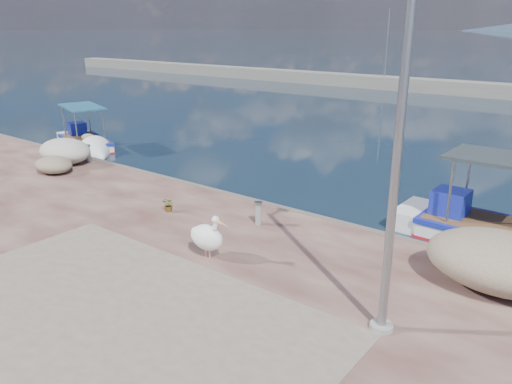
% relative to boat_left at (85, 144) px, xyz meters
% --- Properties ---
extents(ground, '(1400.00, 1400.00, 0.00)m').
position_rel_boat_left_xyz_m(ground, '(13.54, -7.15, -0.20)').
color(ground, '#162635').
rests_on(ground, ground).
extents(quay_patch, '(9.00, 7.00, 0.01)m').
position_rel_boat_left_xyz_m(quay_patch, '(14.54, -10.15, 0.31)').
color(quay_patch, gray).
rests_on(quay_patch, quay).
extents(boat_left, '(5.51, 3.28, 2.52)m').
position_rel_boat_left_xyz_m(boat_left, '(0.00, 0.00, 0.00)').
color(boat_left, white).
rests_on(boat_left, ground).
extents(boat_right, '(6.25, 2.22, 2.98)m').
position_rel_boat_left_xyz_m(boat_right, '(19.58, 0.18, 0.04)').
color(boat_right, white).
rests_on(boat_right, ground).
extents(pelican, '(1.22, 0.63, 1.18)m').
position_rel_boat_left_xyz_m(pelican, '(14.26, -6.21, 0.86)').
color(pelican, tan).
rests_on(pelican, quay).
extents(lamp_post, '(0.44, 0.96, 7.00)m').
position_rel_boat_left_xyz_m(lamp_post, '(18.94, -6.44, 3.60)').
color(lamp_post, gray).
rests_on(lamp_post, quay).
extents(bollard_near, '(0.23, 0.23, 0.69)m').
position_rel_boat_left_xyz_m(bollard_near, '(13.93, -3.73, 0.68)').
color(bollard_near, gray).
rests_on(bollard_near, quay).
extents(bollard_far, '(0.24, 0.24, 0.72)m').
position_rel_boat_left_xyz_m(bollard_far, '(4.05, -2.55, 0.70)').
color(bollard_far, gray).
rests_on(bollard_far, quay).
extents(potted_plant, '(0.41, 0.35, 0.44)m').
position_rel_boat_left_xyz_m(potted_plant, '(11.12, -4.58, 0.52)').
color(potted_plant, '#33722D').
rests_on(potted_plant, quay).
extents(net_pile_b, '(1.63, 1.27, 0.63)m').
position_rel_boat_left_xyz_m(net_pile_b, '(4.42, -4.36, 0.62)').
color(net_pile_b, tan).
rests_on(net_pile_b, quay).
extents(net_pile_a, '(2.47, 1.79, 1.01)m').
position_rel_boat_left_xyz_m(net_pile_a, '(3.45, -3.23, 0.81)').
color(net_pile_a, silver).
rests_on(net_pile_a, quay).
extents(net_pile_c, '(3.14, 2.24, 1.23)m').
position_rel_boat_left_xyz_m(net_pile_c, '(20.28, -3.45, 0.92)').
color(net_pile_c, tan).
rests_on(net_pile_c, quay).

